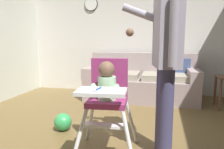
{
  "coord_description": "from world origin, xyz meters",
  "views": [
    {
      "loc": [
        0.63,
        -2.16,
        1.1
      ],
      "look_at": [
        0.13,
        0.02,
        0.75
      ],
      "focal_mm": 35.03,
      "sensor_mm": 36.0,
      "label": 1
    }
  ],
  "objects": [
    {
      "name": "wall_clock",
      "position": [
        -0.87,
        2.42,
        1.86
      ],
      "size": [
        0.29,
        0.04,
        0.29
      ],
      "color": "white"
    },
    {
      "name": "adult_standing",
      "position": [
        0.66,
        -0.11,
        0.94
      ],
      "size": [
        0.58,
        0.5,
        1.66
      ],
      "rotation": [
        0.0,
        0.0,
        -2.95
      ],
      "color": "#413E64",
      "rests_on": "ground"
    },
    {
      "name": "wall_far",
      "position": [
        0.0,
        2.46,
        1.34
      ],
      "size": [
        5.16,
        0.06,
        2.68
      ],
      "primitive_type": "cube",
      "color": "silver",
      "rests_on": "ground"
    },
    {
      "name": "high_chair",
      "position": [
        0.14,
        -0.2,
        0.63
      ],
      "size": [
        0.66,
        0.76,
        0.93
      ],
      "rotation": [
        0.0,
        0.0,
        -1.48
      ],
      "color": "white",
      "rests_on": "ground"
    },
    {
      "name": "toy_ball",
      "position": [
        -0.53,
        0.21,
        0.11
      ],
      "size": [
        0.22,
        0.22,
        0.22
      ],
      "primitive_type": "sphere",
      "color": "green",
      "rests_on": "ground"
    },
    {
      "name": "couch",
      "position": [
        0.27,
        1.94,
        0.33
      ],
      "size": [
        2.05,
        0.86,
        0.86
      ],
      "rotation": [
        0.0,
        0.0,
        -1.57
      ],
      "color": "gray",
      "rests_on": "ground"
    },
    {
      "name": "ground",
      "position": [
        0.0,
        0.0,
        -0.05
      ],
      "size": [
        5.96,
        6.46,
        0.1
      ],
      "primitive_type": "cube",
      "color": "brown"
    }
  ]
}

